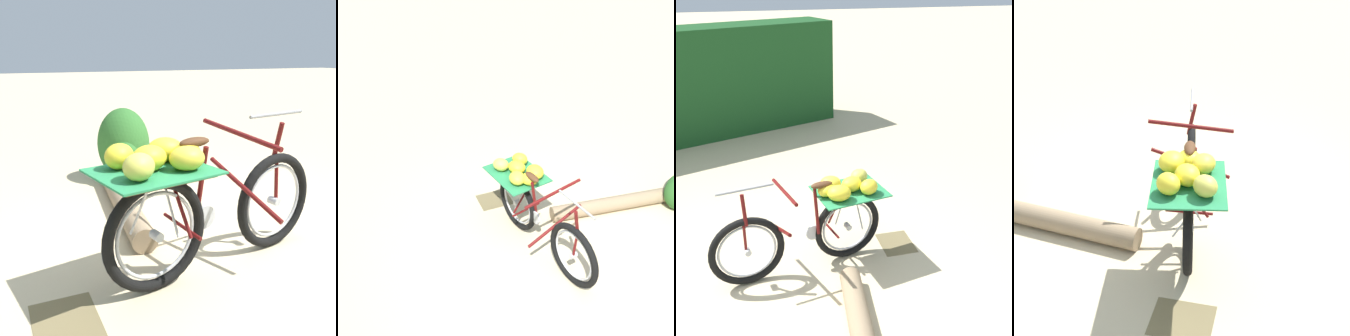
# 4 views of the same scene
# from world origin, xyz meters

# --- Properties ---
(ground_plane) EXTENTS (60.00, 60.00, 0.00)m
(ground_plane) POSITION_xyz_m (0.00, 0.00, 0.00)
(ground_plane) COLOR beige
(foliage_hedge) EXTENTS (2.36, 4.49, 1.91)m
(foliage_hedge) POSITION_xyz_m (4.45, 0.68, 0.96)
(foliage_hedge) COLOR #19471E
(foliage_hedge) RESTS_ON ground_plane
(bicycle) EXTENTS (0.82, 1.80, 1.03)m
(bicycle) POSITION_xyz_m (0.09, -0.31, 0.52)
(bicycle) COLOR black
(bicycle) RESTS_ON ground_plane
(leaf_litter_patch) EXTENTS (0.44, 0.36, 0.01)m
(leaf_litter_patch) POSITION_xyz_m (0.24, -1.26, 0.00)
(leaf_litter_patch) COLOR olive
(leaf_litter_patch) RESTS_ON ground_plane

